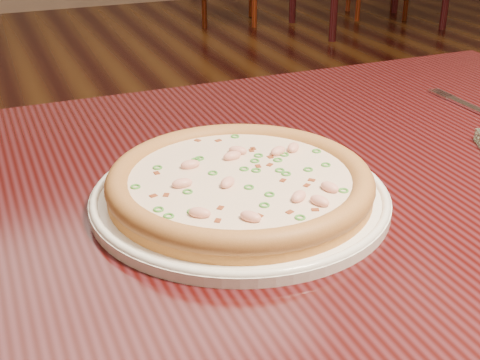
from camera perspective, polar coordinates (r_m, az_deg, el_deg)
name	(u,v)px	position (r m, az deg, el deg)	size (l,w,h in m)	color
hero_table	(306,235)	(0.93, 5.69, -4.66)	(1.20, 0.80, 0.75)	black
plate	(240,196)	(0.79, 0.00, -1.39)	(0.35, 0.35, 0.02)	white
pizza	(240,182)	(0.78, 0.01, -0.20)	(0.31, 0.31, 0.03)	#CE893B
fork	(469,106)	(1.16, 18.97, 5.97)	(0.02, 0.18, 0.00)	silver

